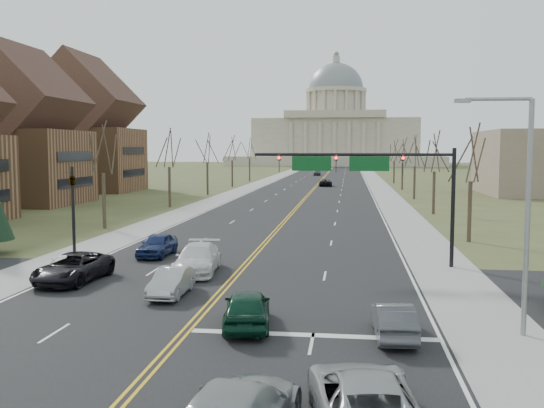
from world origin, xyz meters
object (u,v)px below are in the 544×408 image
(car_nb_outer_second, at_px, (365,400))
(car_sb_inner_lead, at_px, (171,282))
(car_nb_inner_lead, at_px, (247,308))
(car_far_nb, at_px, (325,182))
(car_sb_inner_second, at_px, (197,259))
(signal_left, at_px, (73,202))
(car_nb_outer_lead, at_px, (394,320))
(car_far_sb, at_px, (317,172))
(signal_mast, at_px, (368,172))
(car_sb_outer_second, at_px, (157,245))
(car_sb_outer_lead, at_px, (73,268))
(street_light, at_px, (521,200))

(car_nb_outer_second, bearing_deg, car_sb_inner_lead, -62.50)
(car_nb_inner_lead, height_order, car_far_nb, car_nb_inner_lead)
(car_nb_outer_second, distance_m, car_far_nb, 101.18)
(car_far_nb, bearing_deg, car_sb_inner_second, 82.86)
(signal_left, xyz_separation_m, car_nb_outer_second, (18.26, -22.25, -2.90))
(signal_left, relative_size, car_nb_outer_lead, 1.48)
(car_nb_outer_lead, height_order, car_far_nb, car_far_nb)
(car_nb_inner_lead, xyz_separation_m, car_nb_outer_second, (4.46, -8.51, 0.03))
(signal_left, xyz_separation_m, car_nb_outer_lead, (19.54, -14.40, -3.03))
(car_sb_inner_lead, height_order, car_far_sb, car_far_sb)
(signal_mast, bearing_deg, car_sb_outer_second, 174.05)
(car_nb_outer_second, bearing_deg, car_sb_outer_lead, -52.52)
(street_light, height_order, car_nb_outer_lead, street_light)
(car_nb_outer_lead, bearing_deg, car_nb_inner_lead, -9.20)
(car_nb_outer_second, xyz_separation_m, car_far_sb, (-9.03, 147.57, -0.03))
(car_sb_outer_second, relative_size, car_far_nb, 0.87)
(street_light, bearing_deg, car_sb_inner_second, 146.64)
(signal_mast, height_order, car_sb_inner_second, signal_mast)
(car_nb_outer_lead, xyz_separation_m, car_sb_inner_second, (-10.37, 10.82, 0.15))
(car_sb_outer_second, height_order, car_far_sb, car_far_sb)
(street_light, bearing_deg, car_far_nb, 96.77)
(car_nb_inner_lead, relative_size, car_sb_outer_second, 1.02)
(signal_mast, distance_m, car_far_sb, 125.79)
(car_sb_inner_lead, distance_m, car_sb_outer_lead, 6.57)
(signal_mast, bearing_deg, car_sb_outer_lead, -156.89)
(car_nb_outer_lead, distance_m, car_sb_outer_second, 21.40)
(street_light, relative_size, car_sb_outer_lead, 1.65)
(car_far_sb, bearing_deg, car_sb_inner_second, -91.05)
(car_sb_inner_lead, height_order, car_sb_inner_second, car_sb_inner_second)
(car_nb_outer_lead, bearing_deg, car_nb_outer_second, 78.03)
(street_light, bearing_deg, car_nb_outer_lead, -169.15)
(car_nb_inner_lead, height_order, car_sb_outer_second, car_nb_inner_lead)
(car_sb_inner_lead, height_order, car_sb_outer_lead, car_sb_outer_lead)
(street_light, xyz_separation_m, car_nb_outer_second, (-5.98, -8.75, -4.41))
(car_nb_outer_second, distance_m, car_sb_inner_second, 20.76)
(signal_left, height_order, street_light, street_light)
(street_light, distance_m, car_nb_outer_lead, 6.60)
(car_nb_inner_lead, xyz_separation_m, car_nb_outer_lead, (5.74, -0.65, -0.10))
(car_nb_inner_lead, bearing_deg, car_far_nb, -97.19)
(street_light, bearing_deg, car_sb_outer_lead, 162.26)
(car_sb_outer_lead, distance_m, car_far_sb, 132.20)
(car_sb_outer_lead, bearing_deg, street_light, -13.77)
(car_nb_inner_lead, xyz_separation_m, car_sb_inner_lead, (-4.53, 4.66, -0.10))
(car_nb_outer_lead, xyz_separation_m, car_far_nb, (-6.27, 93.21, 0.03))
(signal_mast, height_order, car_sb_outer_second, signal_mast)
(signal_left, height_order, car_sb_outer_second, signal_left)
(car_sb_outer_lead, height_order, car_far_nb, car_sb_outer_lead)
(car_nb_inner_lead, relative_size, car_sb_outer_lead, 0.82)
(car_far_nb, bearing_deg, car_nb_inner_lead, 86.03)
(signal_mast, xyz_separation_m, car_far_nb, (-5.67, 78.81, -5.04))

